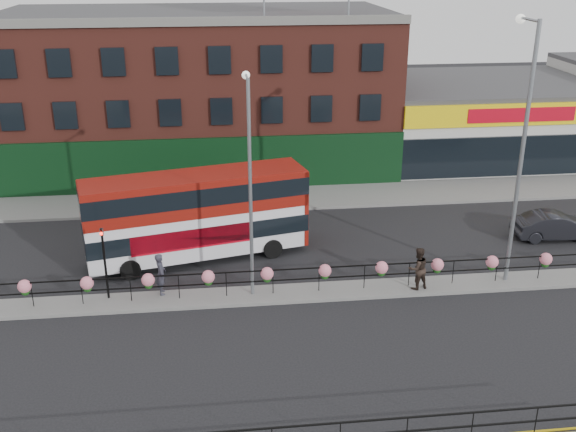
{
  "coord_description": "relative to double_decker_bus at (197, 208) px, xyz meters",
  "views": [
    {
      "loc": [
        -3.35,
        -25.66,
        14.01
      ],
      "look_at": [
        0.0,
        3.0,
        2.5
      ],
      "focal_mm": 42.0,
      "sensor_mm": 36.0,
      "label": 1
    }
  ],
  "objects": [
    {
      "name": "lamp_column_west",
      "position": [
        2.29,
        -3.99,
        3.05
      ],
      "size": [
        0.33,
        1.63,
        9.3
      ],
      "color": "gray",
      "rests_on": "median"
    },
    {
      "name": "median_railing",
      "position": [
        4.18,
        -4.28,
        -1.56
      ],
      "size": [
        30.04,
        0.56,
        1.23
      ],
      "color": "black",
      "rests_on": "median"
    },
    {
      "name": "north_pavement",
      "position": [
        4.18,
        7.72,
        -2.53
      ],
      "size": [
        60.0,
        4.0,
        0.15
      ],
      "primitive_type": "cube",
      "color": "slate",
      "rests_on": "ground"
    },
    {
      "name": "brick_building",
      "position": [
        0.18,
        15.68,
        2.52
      ],
      "size": [
        25.0,
        12.21,
        10.3
      ],
      "color": "brown",
      "rests_on": "ground"
    },
    {
      "name": "pedestrian_b",
      "position": [
        9.46,
        -4.56,
        -1.5
      ],
      "size": [
        1.31,
        1.21,
        1.91
      ],
      "primitive_type": "imported",
      "rotation": [
        0.0,
        0.0,
        3.41
      ],
      "color": "black",
      "rests_on": "median"
    },
    {
      "name": "lamp_column_east",
      "position": [
        13.68,
        -3.92,
        4.27
      ],
      "size": [
        0.41,
        1.99,
        11.35
      ],
      "color": "gray",
      "rests_on": "median"
    },
    {
      "name": "car",
      "position": [
        18.24,
        0.24,
        -1.9
      ],
      "size": [
        1.96,
        4.44,
        1.41
      ],
      "primitive_type": "imported",
      "rotation": [
        0.0,
        0.0,
        1.52
      ],
      "color": "black",
      "rests_on": "ground"
    },
    {
      "name": "ground",
      "position": [
        4.18,
        -4.28,
        -2.61
      ],
      "size": [
        120.0,
        120.0,
        0.0
      ],
      "primitive_type": "plane",
      "color": "black",
      "rests_on": "ground"
    },
    {
      "name": "double_decker_bus",
      "position": [
        0.0,
        0.0,
        0.0
      ],
      "size": [
        10.78,
        4.77,
        4.24
      ],
      "color": "white",
      "rests_on": "ground"
    },
    {
      "name": "traffic_light_median",
      "position": [
        -3.82,
        -3.89,
        -0.14
      ],
      "size": [
        0.15,
        0.28,
        3.65
      ],
      "color": "black",
      "rests_on": "median"
    },
    {
      "name": "supermarket",
      "position": [
        20.18,
        15.62,
        0.04
      ],
      "size": [
        15.0,
        12.25,
        5.3
      ],
      "color": "silver",
      "rests_on": "ground"
    },
    {
      "name": "median",
      "position": [
        4.18,
        -4.28,
        -2.53
      ],
      "size": [
        60.0,
        1.6,
        0.15
      ],
      "primitive_type": "cube",
      "color": "slate",
      "rests_on": "ground"
    },
    {
      "name": "pedestrian_a",
      "position": [
        -1.58,
        -3.73,
        -1.53
      ],
      "size": [
        0.77,
        0.58,
        1.85
      ],
      "primitive_type": "imported",
      "rotation": [
        0.0,
        0.0,
        1.67
      ],
      "color": "#2E2F3A",
      "rests_on": "median"
    }
  ]
}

